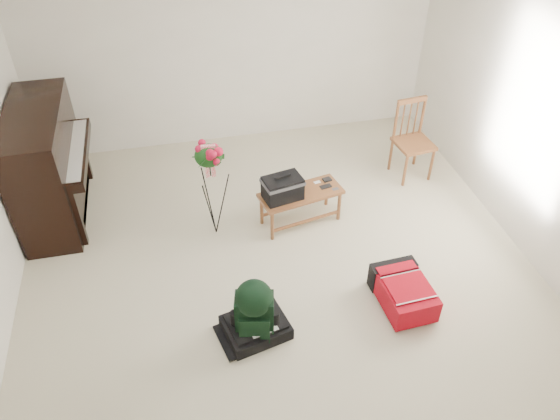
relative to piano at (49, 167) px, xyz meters
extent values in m
cube|color=beige|center=(2.19, -1.60, -0.60)|extent=(5.00, 5.50, 0.01)
cube|color=white|center=(2.19, -1.60, 1.90)|extent=(5.00, 5.50, 0.01)
cube|color=white|center=(2.19, 1.15, 0.65)|extent=(5.00, 0.04, 2.50)
cube|color=white|center=(4.69, -1.60, 0.65)|extent=(0.04, 5.50, 2.50)
cube|color=black|center=(-0.01, 0.00, 0.03)|extent=(0.55, 1.50, 1.25)
cube|color=black|center=(0.29, 0.00, 0.13)|extent=(0.28, 1.30, 0.10)
cube|color=white|center=(0.29, 0.00, 0.18)|extent=(0.22, 1.20, 0.02)
cube|color=black|center=(0.04, 0.00, -0.55)|extent=(0.45, 1.30, 0.10)
cube|color=brown|center=(2.57, -0.76, -0.22)|extent=(0.94, 0.53, 0.04)
cylinder|color=brown|center=(2.17, -0.90, -0.42)|extent=(0.04, 0.04, 0.36)
cylinder|color=brown|center=(2.17, -0.61, -0.42)|extent=(0.04, 0.04, 0.36)
cylinder|color=brown|center=(2.97, -0.90, -0.42)|extent=(0.04, 0.04, 0.36)
cylinder|color=brown|center=(2.97, -0.61, -0.42)|extent=(0.04, 0.04, 0.36)
cube|color=brown|center=(4.09, -0.19, -0.16)|extent=(0.46, 0.46, 0.04)
cylinder|color=brown|center=(3.91, -0.37, -0.39)|extent=(0.04, 0.04, 0.42)
cylinder|color=brown|center=(3.91, -0.02, -0.39)|extent=(0.04, 0.04, 0.42)
cylinder|color=brown|center=(4.26, -0.37, -0.39)|extent=(0.04, 0.04, 0.42)
cylinder|color=brown|center=(4.26, -0.02, -0.39)|extent=(0.04, 0.04, 0.42)
cube|color=brown|center=(4.09, -0.02, 0.32)|extent=(0.37, 0.08, 0.06)
cylinder|color=brown|center=(3.91, -0.02, 0.09)|extent=(0.04, 0.04, 0.51)
cylinder|color=brown|center=(4.26, -0.02, 0.09)|extent=(0.04, 0.04, 0.51)
cube|color=red|center=(3.21, -2.11, -0.46)|extent=(0.46, 0.65, 0.24)
cube|color=black|center=(3.21, -1.86, -0.46)|extent=(0.45, 0.17, 0.26)
cube|color=red|center=(3.21, -2.15, -0.33)|extent=(0.40, 0.38, 0.02)
cube|color=silver|center=(3.21, -2.33, -0.32)|extent=(0.40, 0.03, 0.01)
cube|color=black|center=(1.81, -2.14, -0.53)|extent=(0.62, 0.54, 0.13)
cube|color=black|center=(1.81, -2.14, -0.45)|extent=(0.54, 0.46, 0.03)
cube|color=white|center=(1.83, -2.16, -0.43)|extent=(0.30, 0.37, 0.01)
cube|color=black|center=(1.76, -2.08, -0.40)|extent=(0.19, 0.14, 0.05)
cube|color=black|center=(1.80, -2.17, -0.35)|extent=(0.36, 0.26, 0.49)
cube|color=black|center=(1.80, -2.29, -0.38)|extent=(0.27, 0.11, 0.28)
sphere|color=black|center=(1.80, -2.17, -0.11)|extent=(0.32, 0.32, 0.32)
cube|color=black|center=(1.72, -2.07, -0.36)|extent=(0.05, 0.04, 0.44)
cube|color=black|center=(1.88, -2.07, -0.36)|extent=(0.05, 0.04, 0.44)
cylinder|color=black|center=(1.64, -0.73, 0.30)|extent=(0.01, 0.01, 0.30)
ellipsoid|color=#184816|center=(1.64, -0.73, 0.39)|extent=(0.28, 0.20, 0.26)
cube|color=red|center=(1.64, -0.75, 0.47)|extent=(0.14, 0.05, 0.08)
camera|label=1|loc=(1.35, -5.17, 3.32)|focal=35.00mm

